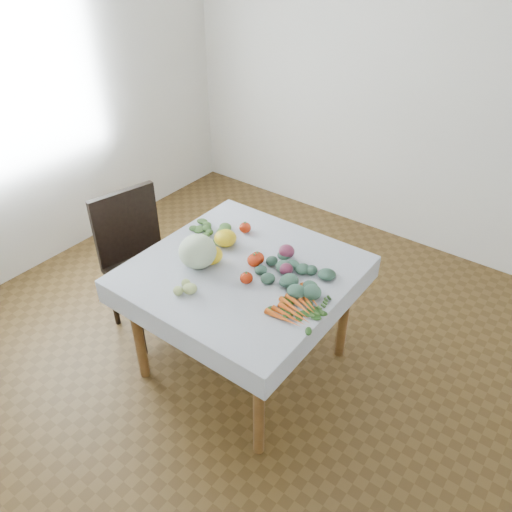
{
  "coord_description": "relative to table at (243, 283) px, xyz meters",
  "views": [
    {
      "loc": [
        1.38,
        -1.72,
        2.4
      ],
      "look_at": [
        0.04,
        0.07,
        0.82
      ],
      "focal_mm": 35.0,
      "sensor_mm": 36.0,
      "label": 1
    }
  ],
  "objects": [
    {
      "name": "ground",
      "position": [
        0.0,
        0.0,
        -0.65
      ],
      "size": [
        4.0,
        4.0,
        0.0
      ],
      "primitive_type": "plane",
      "color": "brown"
    },
    {
      "name": "back_wall",
      "position": [
        0.0,
        2.0,
        0.7
      ],
      "size": [
        4.0,
        0.04,
        2.7
      ],
      "primitive_type": "cube",
      "color": "white",
      "rests_on": "ground"
    },
    {
      "name": "left_wall",
      "position": [
        -2.0,
        0.0,
        0.7
      ],
      "size": [
        0.04,
        4.0,
        2.7
      ],
      "primitive_type": "cube",
      "color": "white",
      "rests_on": "ground"
    },
    {
      "name": "table",
      "position": [
        0.0,
        0.0,
        0.0
      ],
      "size": [
        1.0,
        1.0,
        0.75
      ],
      "color": "brown",
      "rests_on": "ground"
    },
    {
      "name": "tablecloth",
      "position": [
        0.0,
        0.0,
        0.1
      ],
      "size": [
        1.12,
        1.12,
        0.01
      ],
      "primitive_type": "cube",
      "color": "silver",
      "rests_on": "table"
    },
    {
      "name": "chair",
      "position": [
        -0.8,
        -0.07,
        -0.1
      ],
      "size": [
        0.52,
        0.52,
        0.96
      ],
      "color": "black",
      "rests_on": "ground"
    },
    {
      "name": "cabbage",
      "position": [
        -0.21,
        -0.12,
        0.2
      ],
      "size": [
        0.23,
        0.23,
        0.19
      ],
      "primitive_type": "ellipsoid",
      "rotation": [
        0.0,
        0.0,
        -0.1
      ],
      "color": "beige",
      "rests_on": "tablecloth"
    },
    {
      "name": "tomato_a",
      "position": [
        -0.22,
        0.3,
        0.13
      ],
      "size": [
        0.09,
        0.09,
        0.06
      ],
      "primitive_type": "ellipsoid",
      "rotation": [
        0.0,
        0.0,
        0.2
      ],
      "color": "red",
      "rests_on": "tablecloth"
    },
    {
      "name": "tomato_b",
      "position": [
        0.04,
        0.06,
        0.14
      ],
      "size": [
        0.11,
        0.11,
        0.07
      ],
      "primitive_type": "ellipsoid",
      "rotation": [
        0.0,
        0.0,
        0.42
      ],
      "color": "red",
      "rests_on": "tablecloth"
    },
    {
      "name": "tomato_c",
      "position": [
        0.09,
        -0.09,
        0.13
      ],
      "size": [
        0.07,
        0.07,
        0.06
      ],
      "primitive_type": "ellipsoid",
      "rotation": [
        0.0,
        0.0,
        -0.07
      ],
      "color": "red",
      "rests_on": "tablecloth"
    },
    {
      "name": "tomato_d",
      "position": [
        0.04,
        0.09,
        0.14
      ],
      "size": [
        0.08,
        0.08,
        0.07
      ],
      "primitive_type": "ellipsoid",
      "rotation": [
        0.0,
        0.0,
        -0.07
      ],
      "color": "red",
      "rests_on": "tablecloth"
    },
    {
      "name": "heirloom_back",
      "position": [
        -0.22,
        0.12,
        0.15
      ],
      "size": [
        0.16,
        0.16,
        0.09
      ],
      "primitive_type": "ellipsoid",
      "rotation": [
        0.0,
        0.0,
        -0.25
      ],
      "color": "yellow",
      "rests_on": "tablecloth"
    },
    {
      "name": "heirloom_front",
      "position": [
        -0.18,
        -0.06,
        0.15
      ],
      "size": [
        0.15,
        0.15,
        0.1
      ],
      "primitive_type": "ellipsoid",
      "rotation": [
        0.0,
        0.0,
        -0.11
      ],
      "color": "yellow",
      "rests_on": "tablecloth"
    },
    {
      "name": "onion_a",
      "position": [
        0.13,
        0.23,
        0.14
      ],
      "size": [
        0.12,
        0.12,
        0.08
      ],
      "primitive_type": "ellipsoid",
      "rotation": [
        0.0,
        0.0,
        -0.41
      ],
      "color": "#5E1B36",
      "rests_on": "tablecloth"
    },
    {
      "name": "onion_b",
      "position": [
        0.22,
        0.1,
        0.13
      ],
      "size": [
        0.09,
        0.09,
        0.07
      ],
      "primitive_type": "ellipsoid",
      "rotation": [
        0.0,
        0.0,
        -0.23
      ],
      "color": "#5E1B36",
      "rests_on": "tablecloth"
    },
    {
      "name": "tomatillo_cluster",
      "position": [
        -0.13,
        -0.38,
        0.13
      ],
      "size": [
        0.1,
        0.14,
        0.05
      ],
      "color": "#B6C371",
      "rests_on": "tablecloth"
    },
    {
      "name": "carrot_bunch",
      "position": [
        0.43,
        -0.11,
        0.12
      ],
      "size": [
        0.2,
        0.31,
        0.03
      ],
      "color": "orange",
      "rests_on": "tablecloth"
    },
    {
      "name": "kale_bunch",
      "position": [
        0.28,
        0.11,
        0.13
      ],
      "size": [
        0.41,
        0.31,
        0.05
      ],
      "color": "#3C6350",
      "rests_on": "tablecloth"
    },
    {
      "name": "basil_bunch",
      "position": [
        0.44,
        -0.13,
        0.11
      ],
      "size": [
        0.25,
        0.22,
        0.01
      ],
      "color": "#28551A",
      "rests_on": "tablecloth"
    },
    {
      "name": "dill_bunch",
      "position": [
        -0.37,
        0.18,
        0.12
      ],
      "size": [
        0.27,
        0.21,
        0.03
      ],
      "color": "#3E6C31",
      "rests_on": "tablecloth"
    }
  ]
}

